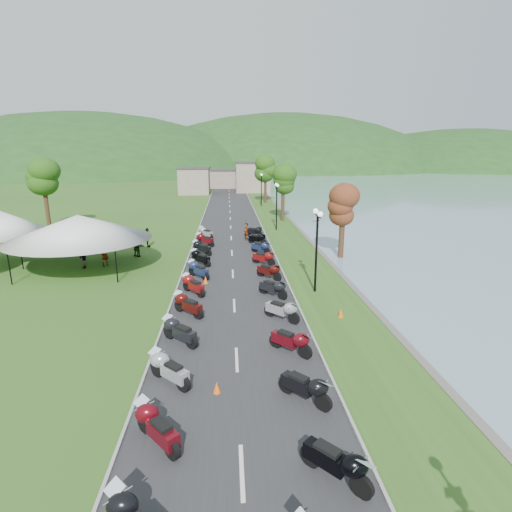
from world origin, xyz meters
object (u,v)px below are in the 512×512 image
object	(u,v)px
vendor_tent_main	(80,242)
pedestrian_c	(84,268)
pedestrian_a	(106,266)
pedestrian_b	(110,244)

from	to	relation	value
vendor_tent_main	pedestrian_c	size ratio (longest dim) A/B	3.74
pedestrian_a	pedestrian_c	bearing A→B (deg)	146.86
pedestrian_a	pedestrian_b	xyz separation A→B (m)	(-1.79, 7.41, 0.00)
vendor_tent_main	pedestrian_c	world-z (taller)	vendor_tent_main
pedestrian_a	pedestrian_b	distance (m)	7.62
pedestrian_b	pedestrian_c	bearing A→B (deg)	86.90
vendor_tent_main	pedestrian_b	world-z (taller)	vendor_tent_main
pedestrian_a	pedestrian_c	distance (m)	1.53
vendor_tent_main	pedestrian_a	size ratio (longest dim) A/B	3.78
pedestrian_a	pedestrian_c	xyz separation A→B (m)	(-1.44, -0.53, 0.00)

